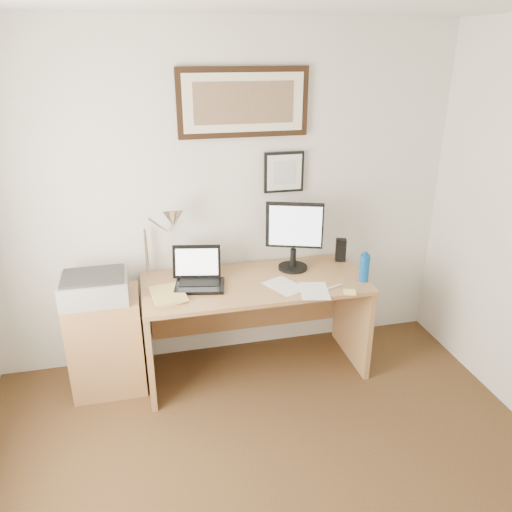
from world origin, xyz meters
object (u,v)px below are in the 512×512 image
object	(u,v)px
printer	(94,287)
book	(152,297)
water_bottle	(364,268)
desk	(252,305)
laptop	(199,277)
lcd_monitor	(294,233)
side_cabinet	(107,342)

from	to	relation	value
printer	book	bearing A→B (deg)	-18.73
water_bottle	desk	distance (m)	0.87
book	laptop	size ratio (longest dim) A/B	0.78
water_bottle	desk	bearing A→B (deg)	161.73
laptop	lcd_monitor	bearing A→B (deg)	7.92
book	printer	world-z (taller)	printer
book	lcd_monitor	bearing A→B (deg)	13.23
book	desk	bearing A→B (deg)	14.62
desk	printer	distance (m)	1.14
water_bottle	printer	xyz separation A→B (m)	(-1.86, 0.19, -0.03)
water_bottle	laptop	distance (m)	1.18
laptop	lcd_monitor	world-z (taller)	lcd_monitor
side_cabinet	printer	distance (m)	0.46
desk	water_bottle	bearing A→B (deg)	-18.27
desk	printer	xyz separation A→B (m)	(-1.10, -0.06, 0.30)
laptop	lcd_monitor	size ratio (longest dim) A/B	0.73
book	side_cabinet	bearing A→B (deg)	155.55
book	lcd_monitor	size ratio (longest dim) A/B	0.57
side_cabinet	water_bottle	distance (m)	1.91
desk	printer	world-z (taller)	printer
laptop	book	bearing A→B (deg)	-155.96
book	printer	distance (m)	0.40
water_bottle	lcd_monitor	size ratio (longest dim) A/B	0.38
laptop	printer	distance (m)	0.70
water_bottle	lcd_monitor	world-z (taller)	lcd_monitor
side_cabinet	laptop	world-z (taller)	laptop
laptop	printer	bearing A→B (deg)	-178.20
water_bottle	lcd_monitor	distance (m)	0.56
water_bottle	desk	size ratio (longest dim) A/B	0.12
book	printer	size ratio (longest dim) A/B	0.68
lcd_monitor	printer	distance (m)	1.45
book	printer	xyz separation A→B (m)	(-0.37, 0.13, 0.06)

